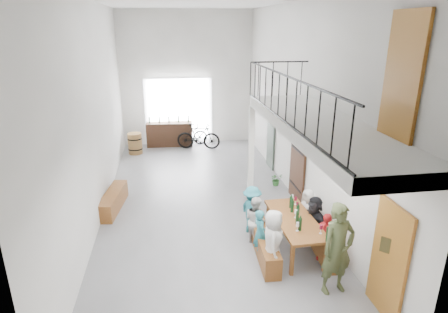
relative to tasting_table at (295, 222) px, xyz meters
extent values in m
plane|color=slate|center=(-1.79, 2.76, -0.71)|extent=(12.00, 12.00, 0.00)
plane|color=white|center=(-1.79, 8.76, 2.04)|extent=(5.50, 0.00, 5.50)
plane|color=white|center=(-1.79, -3.24, 2.04)|extent=(5.50, 0.00, 5.50)
plane|color=white|center=(-4.54, 2.76, 2.04)|extent=(0.00, 12.00, 12.00)
plane|color=white|center=(0.96, 2.76, 2.04)|extent=(0.00, 12.00, 12.00)
cube|color=white|center=(-2.19, 8.70, 0.69)|extent=(2.80, 0.08, 2.80)
cube|color=#955E20|center=(0.91, -2.14, 0.34)|extent=(0.06, 0.95, 2.10)
cube|color=#381E13|center=(0.91, 2.46, 0.29)|extent=(0.06, 1.10, 2.00)
cube|color=#313B32|center=(0.91, 5.26, 0.29)|extent=(0.06, 0.80, 2.00)
cube|color=#955E20|center=(0.91, -1.74, 3.39)|extent=(0.06, 0.90, 1.95)
cube|color=#3D3518|center=(0.93, 1.36, 1.19)|extent=(0.04, 0.45, 0.55)
cylinder|color=white|center=(0.92, 3.96, 1.69)|extent=(0.04, 0.28, 0.28)
cube|color=silver|center=(0.21, -0.44, 2.29)|extent=(1.50, 5.60, 0.25)
cube|color=black|center=(-0.52, -0.44, 3.27)|extent=(0.03, 5.60, 0.03)
cube|color=black|center=(-0.52, -0.44, 2.44)|extent=(0.03, 5.60, 0.03)
cube|color=black|center=(0.21, 2.34, 3.27)|extent=(1.50, 0.03, 0.03)
cube|color=silver|center=(-0.49, 2.31, 0.73)|extent=(0.14, 0.14, 2.88)
cube|color=brown|center=(0.00, 0.00, 0.05)|extent=(0.87, 2.07, 0.06)
cube|color=brown|center=(-0.34, -0.89, -0.34)|extent=(0.07, 0.07, 0.73)
cube|color=brown|center=(0.37, -0.88, -0.34)|extent=(0.07, 0.07, 0.73)
cube|color=brown|center=(-0.37, 0.88, -0.34)|extent=(0.07, 0.07, 0.73)
cube|color=brown|center=(0.34, 0.89, -0.34)|extent=(0.07, 0.07, 0.73)
cube|color=brown|center=(-0.71, 0.02, -0.46)|extent=(0.45, 2.17, 0.50)
cube|color=brown|center=(0.60, 0.08, -0.44)|extent=(0.49, 2.30, 0.52)
cylinder|color=black|center=(-0.03, -0.20, 0.26)|extent=(0.07, 0.07, 0.35)
cylinder|color=black|center=(0.08, 0.06, 0.26)|extent=(0.07, 0.07, 0.35)
cylinder|color=black|center=(0.04, 0.32, 0.26)|extent=(0.07, 0.07, 0.35)
cylinder|color=black|center=(0.07, 0.53, 0.26)|extent=(0.07, 0.07, 0.35)
cylinder|color=black|center=(-0.07, -0.50, 0.26)|extent=(0.07, 0.07, 0.35)
cube|color=brown|center=(-4.29, 2.72, -0.46)|extent=(0.65, 1.82, 0.50)
cylinder|color=brown|center=(-4.02, 7.56, -0.29)|extent=(0.56, 0.56, 0.83)
cylinder|color=black|center=(-4.02, 7.56, -0.50)|extent=(0.57, 0.57, 0.05)
cylinder|color=black|center=(-4.02, 7.56, -0.08)|extent=(0.57, 0.57, 0.05)
cube|color=#381E13|center=(-2.63, 8.41, -0.20)|extent=(1.94, 0.63, 1.01)
cylinder|color=black|center=(-3.44, 8.42, 0.44)|extent=(0.06, 0.06, 0.28)
cylinder|color=black|center=(-3.03, 8.44, 0.44)|extent=(0.06, 0.06, 0.28)
cylinder|color=black|center=(-2.63, 8.38, 0.44)|extent=(0.06, 0.06, 0.28)
cylinder|color=black|center=(-2.22, 8.40, 0.44)|extent=(0.06, 0.06, 0.28)
cylinder|color=black|center=(-1.82, 8.38, 0.44)|extent=(0.06, 0.06, 0.28)
imported|color=silver|center=(-0.69, -0.66, -0.02)|extent=(0.61, 0.77, 1.37)
imported|color=#25707B|center=(-0.83, -0.13, -0.14)|extent=(0.35, 0.46, 1.13)
imported|color=silver|center=(-0.79, 0.45, -0.13)|extent=(0.62, 0.69, 1.16)
imported|color=#25707B|center=(-0.78, 0.86, -0.09)|extent=(0.70, 0.91, 1.24)
imported|color=red|center=(0.52, -0.50, -0.14)|extent=(0.50, 0.72, 1.13)
imported|color=black|center=(0.49, 0.12, -0.09)|extent=(0.71, 1.19, 1.23)
imported|color=silver|center=(0.58, 0.73, -0.15)|extent=(0.49, 0.62, 1.12)
imported|color=#3F4929|center=(0.32, -1.46, 0.21)|extent=(0.74, 0.56, 1.83)
imported|color=#1D4E21|center=(0.66, 3.61, -0.50)|extent=(0.43, 0.39, 0.41)
imported|color=black|center=(-1.93, 8.36, -0.23)|extent=(1.87, 0.82, 0.95)
imported|color=black|center=(-1.46, 7.79, -0.17)|extent=(1.86, 0.92, 1.08)
camera|label=1|loc=(-2.69, -7.06, 4.12)|focal=30.00mm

